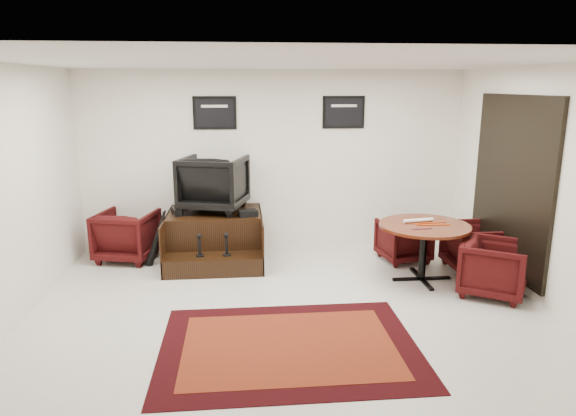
# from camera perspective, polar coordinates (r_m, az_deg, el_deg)

# --- Properties ---
(ground) EXTENTS (6.00, 6.00, 0.00)m
(ground) POSITION_cam_1_polar(r_m,az_deg,el_deg) (6.13, 0.08, -11.22)
(ground) COLOR beige
(ground) RESTS_ON ground
(room_shell) EXTENTS (6.02, 5.02, 2.81)m
(room_shell) POSITION_cam_1_polar(r_m,az_deg,el_deg) (5.79, 4.01, 5.75)
(room_shell) COLOR white
(room_shell) RESTS_ON ground
(area_rug) EXTENTS (2.58, 1.93, 0.01)m
(area_rug) POSITION_cam_1_polar(r_m,az_deg,el_deg) (5.34, 0.12, -15.10)
(area_rug) COLOR black
(area_rug) RESTS_ON ground
(shine_podium) EXTENTS (1.40, 1.44, 0.72)m
(shine_podium) POSITION_cam_1_polar(r_m,az_deg,el_deg) (7.78, -8.09, -3.29)
(shine_podium) COLOR black
(shine_podium) RESTS_ON ground
(shine_chair) EXTENTS (1.09, 1.05, 0.92)m
(shine_chair) POSITION_cam_1_polar(r_m,az_deg,el_deg) (7.73, -8.25, 3.04)
(shine_chair) COLOR black
(shine_chair) RESTS_ON shine_podium
(shoes_pair) EXTENTS (0.30, 0.34, 0.10)m
(shoes_pair) POSITION_cam_1_polar(r_m,az_deg,el_deg) (7.66, -11.85, -0.32)
(shoes_pair) COLOR black
(shoes_pair) RESTS_ON shine_podium
(polish_kit) EXTENTS (0.29, 0.23, 0.09)m
(polish_kit) POSITION_cam_1_polar(r_m,az_deg,el_deg) (7.42, -4.49, -0.57)
(polish_kit) COLOR black
(polish_kit) RESTS_ON shine_podium
(umbrella_black) EXTENTS (0.31, 0.12, 0.84)m
(umbrella_black) POSITION_cam_1_polar(r_m,az_deg,el_deg) (7.64, -14.39, -3.20)
(umbrella_black) COLOR black
(umbrella_black) RESTS_ON ground
(umbrella_hooked) EXTENTS (0.29, 0.11, 0.79)m
(umbrella_hooked) POSITION_cam_1_polar(r_m,az_deg,el_deg) (7.92, -14.18, -2.82)
(umbrella_hooked) COLOR black
(umbrella_hooked) RESTS_ON ground
(armchair_side) EXTENTS (0.95, 0.92, 0.82)m
(armchair_side) POSITION_cam_1_polar(r_m,az_deg,el_deg) (8.05, -17.46, -2.66)
(armchair_side) COLOR black
(armchair_side) RESTS_ON ground
(meeting_table) EXTENTS (1.19, 1.19, 0.78)m
(meeting_table) POSITION_cam_1_polar(r_m,az_deg,el_deg) (7.02, 14.91, -2.51)
(meeting_table) COLOR #401709
(meeting_table) RESTS_ON ground
(table_chair_back) EXTENTS (0.76, 0.73, 0.68)m
(table_chair_back) POSITION_cam_1_polar(r_m,az_deg,el_deg) (7.84, 12.71, -3.31)
(table_chair_back) COLOR black
(table_chair_back) RESTS_ON ground
(table_chair_window) EXTENTS (0.69, 0.74, 0.75)m
(table_chair_window) POSITION_cam_1_polar(r_m,az_deg,el_deg) (7.69, 20.08, -3.85)
(table_chair_window) COLOR black
(table_chair_window) RESTS_ON ground
(table_chair_corner) EXTENTS (0.99, 1.01, 0.77)m
(table_chair_corner) POSITION_cam_1_polar(r_m,az_deg,el_deg) (6.89, 21.91, -5.94)
(table_chair_corner) COLOR black
(table_chair_corner) RESTS_ON ground
(paper_roll) EXTENTS (0.42, 0.11, 0.05)m
(paper_roll) POSITION_cam_1_polar(r_m,az_deg,el_deg) (7.08, 14.28, -1.34)
(paper_roll) COLOR white
(paper_roll) RESTS_ON meeting_table
(table_clutter) EXTENTS (0.57, 0.33, 0.01)m
(table_clutter) POSITION_cam_1_polar(r_m,az_deg,el_deg) (6.98, 15.53, -1.79)
(table_clutter) COLOR #DC3F0C
(table_clutter) RESTS_ON meeting_table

